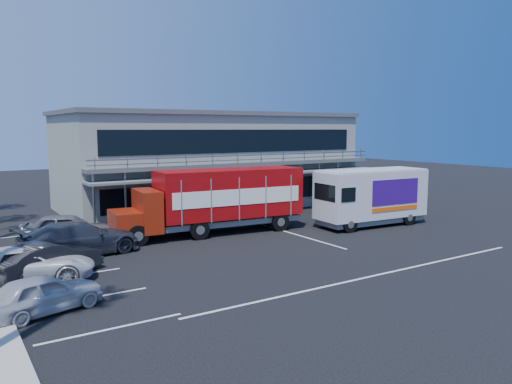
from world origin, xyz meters
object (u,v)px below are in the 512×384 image
parked_car_a (43,294)px  red_truck (217,198)px  white_van (371,196)px  parked_car_b (46,260)px

parked_car_a → red_truck: bearing=-68.9°
white_van → parked_car_a: size_ratio=1.92×
white_van → parked_car_b: (-19.32, -0.87, -1.13)m
red_truck → parked_car_a: (-10.92, -8.12, -1.39)m
parked_car_a → white_van: bearing=-91.7°
red_truck → white_van: (9.21, -3.17, -0.17)m
red_truck → white_van: red_truck is taller
white_van → parked_car_a: white_van is taller
red_truck → parked_car_a: red_truck is taller
parked_car_a → parked_car_b: size_ratio=0.85×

